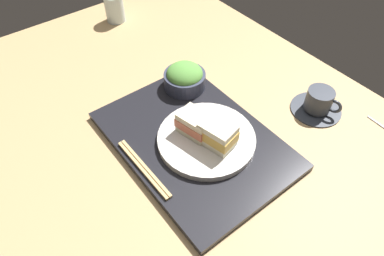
# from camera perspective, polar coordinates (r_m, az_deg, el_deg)

# --- Properties ---
(ground_plane) EXTENTS (1.40, 1.00, 0.03)m
(ground_plane) POSITION_cam_1_polar(r_m,az_deg,el_deg) (0.88, -1.22, -0.99)
(ground_plane) COLOR tan
(serving_tray) EXTENTS (0.46, 0.32, 0.02)m
(serving_tray) POSITION_cam_1_polar(r_m,az_deg,el_deg) (0.84, 0.31, -1.99)
(serving_tray) COLOR black
(serving_tray) RESTS_ON ground_plane
(sandwich_plate) EXTENTS (0.23, 0.23, 0.02)m
(sandwich_plate) POSITION_cam_1_polar(r_m,az_deg,el_deg) (0.82, 2.36, -1.79)
(sandwich_plate) COLOR silver
(sandwich_plate) RESTS_ON serving_tray
(sandwich_near) EXTENTS (0.09, 0.07, 0.05)m
(sandwich_near) POSITION_cam_1_polar(r_m,az_deg,el_deg) (0.81, 0.77, 0.83)
(sandwich_near) COLOR beige
(sandwich_near) RESTS_ON sandwich_plate
(sandwich_far) EXTENTS (0.09, 0.07, 0.06)m
(sandwich_far) POSITION_cam_1_polar(r_m,az_deg,el_deg) (0.78, 4.16, -1.06)
(sandwich_far) COLOR #EFE5C1
(sandwich_far) RESTS_ON sandwich_plate
(salad_bowl) EXTENTS (0.11, 0.11, 0.07)m
(salad_bowl) POSITION_cam_1_polar(r_m,az_deg,el_deg) (0.95, -1.20, 8.27)
(salad_bowl) COLOR #33384C
(salad_bowl) RESTS_ON serving_tray
(chopsticks_pair) EXTENTS (0.19, 0.02, 0.01)m
(chopsticks_pair) POSITION_cam_1_polar(r_m,az_deg,el_deg) (0.78, -7.87, -6.55)
(chopsticks_pair) COLOR tan
(chopsticks_pair) RESTS_ON serving_tray
(coffee_cup) EXTENTS (0.13, 0.13, 0.06)m
(coffee_cup) POSITION_cam_1_polar(r_m,az_deg,el_deg) (0.96, 19.92, 3.91)
(coffee_cup) COLOR #333842
(coffee_cup) RESTS_ON ground_plane
(drinking_glass) EXTENTS (0.06, 0.06, 0.09)m
(drinking_glass) POSITION_cam_1_polar(r_m,az_deg,el_deg) (1.28, -12.52, 18.51)
(drinking_glass) COLOR silver
(drinking_glass) RESTS_ON ground_plane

